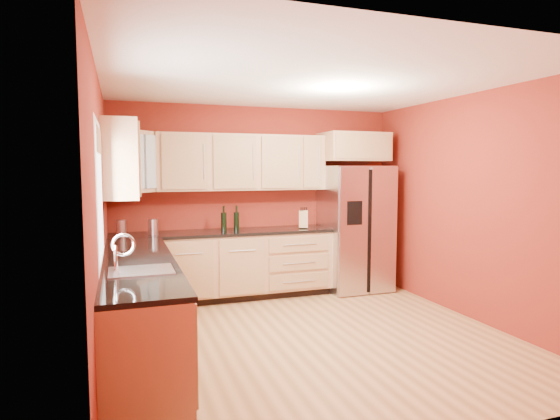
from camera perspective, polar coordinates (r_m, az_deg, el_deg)
name	(u,v)px	position (r m, az deg, el deg)	size (l,w,h in m)	color
floor	(312,337)	(5.02, 3.86, -15.21)	(4.00, 4.00, 0.00)	#9C6C3C
ceiling	(313,81)	(4.79, 4.05, 15.40)	(4.00, 4.00, 0.00)	white
wall_back	(257,200)	(6.61, -2.79, 1.23)	(4.00, 0.04, 2.60)	maroon
wall_front	(440,241)	(3.00, 18.97, -3.58)	(4.00, 0.04, 2.60)	maroon
wall_left	(101,219)	(4.37, -21.02, -1.04)	(0.04, 4.00, 2.60)	maroon
wall_right	(473,207)	(5.81, 22.46, 0.34)	(0.04, 4.00, 2.60)	maroon
base_cabinets_back	(224,267)	(6.31, -6.83, -6.87)	(2.90, 0.60, 0.88)	tan
base_cabinets_left	(139,312)	(4.53, -16.79, -11.81)	(0.60, 2.80, 0.88)	tan
countertop_back	(224,232)	(6.22, -6.85, -2.74)	(2.90, 0.62, 0.04)	black
countertop_left	(139,262)	(4.42, -16.82, -6.08)	(0.62, 2.80, 0.04)	black
upper_cabinets_back	(243,162)	(6.38, -4.56, 5.80)	(2.30, 0.33, 0.75)	tan
upper_cabinets_left	(119,160)	(5.07, -19.04, 5.76)	(0.33, 1.35, 0.75)	tan
corner_upper_cabinet	(133,162)	(6.01, -17.45, 5.64)	(0.62, 0.33, 0.75)	tan
over_fridge_cabinet	(353,147)	(6.84, 8.94, 7.59)	(0.92, 0.60, 0.40)	tan
refrigerator	(355,228)	(6.81, 9.10, -2.18)	(0.90, 0.75, 1.78)	silver
window	(100,193)	(3.85, -21.10, 1.93)	(0.03, 0.90, 1.00)	white
sink_faucet	(141,253)	(3.90, -16.60, -5.01)	(0.50, 0.42, 0.30)	silver
canister_left	(121,228)	(6.07, -18.79, -2.07)	(0.12, 0.12, 0.19)	silver
canister_right	(153,227)	(6.01, -15.22, -2.02)	(0.12, 0.12, 0.20)	silver
wine_bottle_a	(236,218)	(6.29, -5.33, -0.95)	(0.07, 0.07, 0.33)	black
wine_bottle_b	(224,218)	(6.23, -6.87, -1.01)	(0.07, 0.07, 0.33)	black
knife_block	(303,219)	(6.47, 2.86, -1.16)	(0.12, 0.11, 0.24)	tan
soap_dispenser	(306,222)	(6.51, 3.17, -1.44)	(0.06, 0.06, 0.17)	silver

